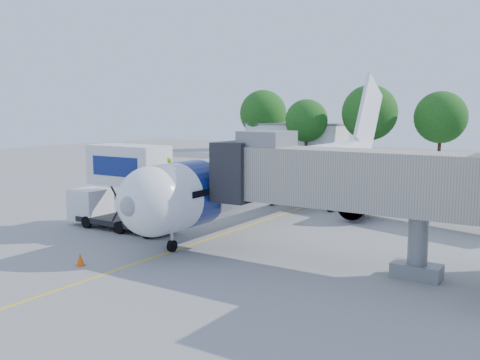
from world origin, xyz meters
The scene contains 14 objects.
ground centered at (0.00, 0.00, 0.00)m, with size 160.00×160.00×0.00m, color gray.
guidance_line centered at (0.00, 0.00, 0.01)m, with size 0.15×70.00×0.01m, color yellow.
taxiway_strip centered at (0.00, 42.00, 0.00)m, with size 120.00×10.00×0.01m, color #59595B.
aircraft centered at (0.00, 4.12, 2.95)m, with size 34.17×37.73×11.35m.
jet_bridge centered at (7.99, -7.00, 4.34)m, with size 13.90×3.20×6.60m.
catering_hiloader centered at (-6.27, -7.00, 2.76)m, with size 8.50×2.44×5.50m.
ground_tug centered at (-1.80, -17.52, 0.73)m, with size 3.80×2.61×1.38m.
safety_cone_a centered at (-2.07, -14.08, 0.31)m, with size 0.41×0.41×0.66m.
safety_cone_b centered at (-2.08, -14.04, 0.29)m, with size 0.39×0.39×0.62m.
outbuilding_left centered at (-28.00, 60.00, 2.66)m, with size 18.40×8.40×5.30m.
tree_a centered at (-35.27, 59.78, 7.09)m, with size 9.16×9.16×11.68m.
tree_b centered at (-23.57, 55.15, 5.87)m, with size 7.58×7.58×9.67m.
tree_c centered at (-12.69, 57.00, 7.28)m, with size 9.40×9.40×11.99m.
tree_d centered at (-1.65, 59.63, 6.56)m, with size 8.47×8.47×10.80m.
Camera 1 is at (18.68, -31.34, 7.67)m, focal length 40.00 mm.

